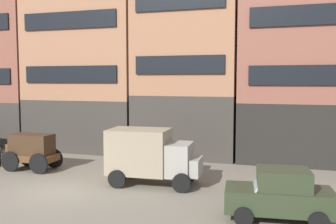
{
  "coord_description": "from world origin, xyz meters",
  "views": [
    {
      "loc": [
        9.55,
        -14.32,
        4.92
      ],
      "look_at": [
        4.44,
        2.19,
        3.47
      ],
      "focal_mm": 40.51,
      "sensor_mm": 36.0,
      "label": 1
    }
  ],
  "objects": [
    {
      "name": "cargo_wagon",
      "position": [
        -3.69,
        3.07,
        1.15
      ],
      "size": [
        2.9,
        1.5,
        1.98
      ],
      "color": "brown",
      "rests_on": "ground_plane"
    },
    {
      "name": "building_far_left",
      "position": [
        -11.7,
        10.94,
        7.59
      ],
      "size": [
        7.62,
        7.0,
        15.1
      ],
      "color": "#38332D",
      "rests_on": "ground_plane"
    },
    {
      "name": "building_center_right",
      "position": [
        3.44,
        10.94,
        7.93
      ],
      "size": [
        7.06,
        7.0,
        15.78
      ],
      "color": "#38332D",
      "rests_on": "ground_plane"
    },
    {
      "name": "sedan_parked_curb",
      "position": [
        9.45,
        -0.75,
        0.91
      ],
      "size": [
        3.85,
        2.18,
        1.83
      ],
      "color": "#2D3823",
      "rests_on": "ground_plane"
    },
    {
      "name": "delivery_truck_far",
      "position": [
        3.58,
        2.25,
        1.42
      ],
      "size": [
        4.44,
        2.35,
        2.62
      ],
      "color": "gray",
      "rests_on": "ground_plane"
    },
    {
      "name": "building_far_right",
      "position": [
        11.07,
        10.94,
        8.53
      ],
      "size": [
        8.9,
        7.0,
        16.97
      ],
      "color": "black",
      "rests_on": "ground_plane"
    },
    {
      "name": "building_center_left",
      "position": [
        -3.99,
        10.94,
        9.07
      ],
      "size": [
        8.5,
        7.0,
        18.06
      ],
      "color": "#38332D",
      "rests_on": "ground_plane"
    },
    {
      "name": "ground_plane",
      "position": [
        0.0,
        0.0,
        0.0
      ],
      "size": [
        120.0,
        120.0,
        0.0
      ],
      "primitive_type": "plane",
      "color": "slate"
    }
  ]
}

